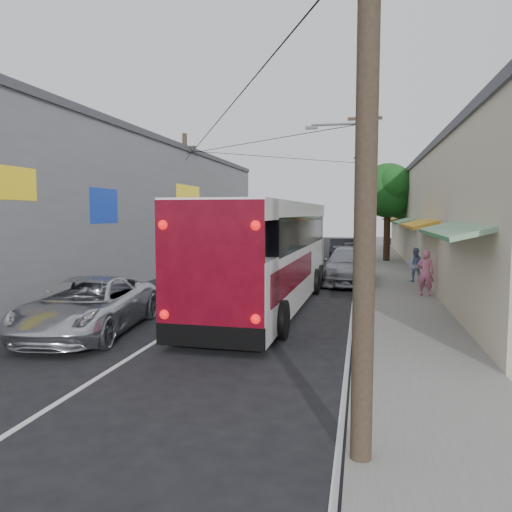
{
  "coord_description": "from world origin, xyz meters",
  "views": [
    {
      "loc": [
        5.16,
        -8.42,
        3.32
      ],
      "look_at": [
        1.54,
        8.63,
        1.81
      ],
      "focal_mm": 35.0,
      "sensor_mm": 36.0,
      "label": 1
    }
  ],
  "objects": [
    {
      "name": "ground",
      "position": [
        0.0,
        0.0,
        0.0
      ],
      "size": [
        120.0,
        120.0,
        0.0
      ],
      "primitive_type": "plane",
      "color": "black",
      "rests_on": "ground"
    },
    {
      "name": "building_left",
      "position": [
        -8.5,
        18.0,
        3.65
      ],
      "size": [
        7.2,
        36.0,
        7.25
      ],
      "color": "gray",
      "rests_on": "ground"
    },
    {
      "name": "parked_car_far",
      "position": [
        3.8,
        27.0,
        0.75
      ],
      "size": [
        1.73,
        4.62,
        1.51
      ],
      "primitive_type": "imported",
      "rotation": [
        0.0,
        0.0,
        0.03
      ],
      "color": "black",
      "rests_on": "ground"
    },
    {
      "name": "pedestrian_near",
      "position": [
        7.6,
        11.65,
        1.0
      ],
      "size": [
        0.74,
        0.6,
        1.77
      ],
      "primitive_type": "imported",
      "rotation": [
        0.0,
        0.0,
        2.84
      ],
      "color": "#D06E90",
      "rests_on": "sidewalk"
    },
    {
      "name": "coach_bus",
      "position": [
        1.94,
        8.83,
        1.9
      ],
      "size": [
        3.22,
        12.82,
        3.67
      ],
      "rotation": [
        0.0,
        0.0,
        -0.03
      ],
      "color": "white",
      "rests_on": "ground"
    },
    {
      "name": "pedestrian_far",
      "position": [
        7.6,
        15.71,
        0.91
      ],
      "size": [
        0.78,
        0.62,
        1.58
      ],
      "primitive_type": "imported",
      "rotation": [
        0.0,
        0.0,
        3.11
      ],
      "color": "#9AADE1",
      "rests_on": "sidewalk"
    },
    {
      "name": "sidewalk",
      "position": [
        6.5,
        20.0,
        0.06
      ],
      "size": [
        3.0,
        80.0,
        0.12
      ],
      "primitive_type": "cube",
      "color": "slate",
      "rests_on": "ground"
    },
    {
      "name": "parked_car_mid",
      "position": [
        4.6,
        25.05,
        0.72
      ],
      "size": [
        1.97,
        4.35,
        1.45
      ],
      "primitive_type": "imported",
      "rotation": [
        0.0,
        0.0,
        0.06
      ],
      "color": "#26272B",
      "rests_on": "ground"
    },
    {
      "name": "utility_poles",
      "position": [
        3.13,
        20.33,
        4.13
      ],
      "size": [
        11.8,
        45.28,
        8.0
      ],
      "color": "#473828",
      "rests_on": "ground"
    },
    {
      "name": "parked_suv",
      "position": [
        4.6,
        15.49,
        0.82
      ],
      "size": [
        2.46,
        5.72,
        1.64
      ],
      "primitive_type": "imported",
      "rotation": [
        0.0,
        0.0,
        -0.03
      ],
      "color": "gray",
      "rests_on": "ground"
    },
    {
      "name": "jeepney",
      "position": [
        -2.19,
        3.85,
        0.76
      ],
      "size": [
        3.13,
        5.75,
        1.53
      ],
      "primitive_type": "imported",
      "rotation": [
        0.0,
        0.0,
        0.11
      ],
      "color": "silver",
      "rests_on": "ground"
    },
    {
      "name": "street_tree",
      "position": [
        6.87,
        26.02,
        4.67
      ],
      "size": [
        4.4,
        4.0,
        6.6
      ],
      "color": "#3F2B19",
      "rests_on": "ground"
    },
    {
      "name": "building_right",
      "position": [
        10.99,
        22.0,
        3.15
      ],
      "size": [
        7.09,
        40.0,
        6.25
      ],
      "color": "#BEB497",
      "rests_on": "ground"
    }
  ]
}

